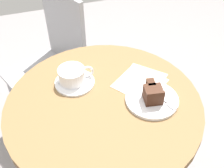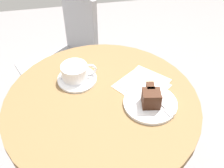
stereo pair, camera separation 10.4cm
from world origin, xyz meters
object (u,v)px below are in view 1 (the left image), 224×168
object	(u,v)px
cake_slice	(153,93)
cake_plate	(152,100)
saucer	(75,82)
cafe_chair	(55,57)
coffee_cup	(72,75)
teaspoon	(67,74)
fork	(164,100)
napkin	(141,82)

from	to	relation	value
cake_slice	cake_plate	bearing A→B (deg)	67.17
saucer	cafe_chair	world-z (taller)	cafe_chair
coffee_cup	cafe_chair	size ratio (longest dim) A/B	0.16
teaspoon	cafe_chair	xyz separation A→B (m)	(-0.01, 0.45, -0.24)
coffee_cup	cafe_chair	bearing A→B (deg)	92.50
cake_slice	cafe_chair	xyz separation A→B (m)	(-0.27, 0.68, -0.27)
saucer	cake_slice	world-z (taller)	cake_slice
coffee_cup	teaspoon	distance (m)	0.05
fork	cafe_chair	size ratio (longest dim) A/B	0.16
coffee_cup	cake_plate	world-z (taller)	coffee_cup
fork	napkin	bearing A→B (deg)	173.85
saucer	teaspoon	world-z (taller)	teaspoon
cake_slice	napkin	distance (m)	0.12
napkin	coffee_cup	bearing A→B (deg)	162.11
teaspoon	cafe_chair	world-z (taller)	cafe_chair
cafe_chair	cake_slice	bearing A→B (deg)	-1.26
teaspoon	cake_slice	world-z (taller)	cake_slice
teaspoon	napkin	size ratio (longest dim) A/B	0.30
cake_slice	fork	size ratio (longest dim) A/B	0.65
teaspoon	cake_plate	xyz separation A→B (m)	(0.27, -0.23, -0.01)
cake_slice	napkin	size ratio (longest dim) A/B	0.38
napkin	cafe_chair	distance (m)	0.67
cake_slice	cafe_chair	world-z (taller)	cafe_chair
napkin	cafe_chair	world-z (taller)	cafe_chair
fork	cafe_chair	world-z (taller)	cafe_chair
teaspoon	cake_slice	distance (m)	0.36
cake_slice	cafe_chair	bearing A→B (deg)	111.85
fork	teaspoon	bearing A→B (deg)	-151.03
saucer	cake_plate	world-z (taller)	cake_plate
teaspoon	cafe_chair	size ratio (longest dim) A/B	0.08
fork	cafe_chair	xyz separation A→B (m)	(-0.31, 0.70, -0.24)
cake_plate	napkin	xyz separation A→B (m)	(0.00, 0.11, -0.00)
cake_plate	napkin	world-z (taller)	cake_plate
cake_plate	saucer	bearing A→B (deg)	144.00
saucer	cake_slice	xyz separation A→B (m)	(0.25, -0.18, 0.04)
fork	napkin	world-z (taller)	fork
saucer	cake_slice	distance (m)	0.31
cake_slice	cafe_chair	distance (m)	0.78
cake_plate	cafe_chair	bearing A→B (deg)	112.04
cake_slice	saucer	bearing A→B (deg)	143.38
coffee_cup	cafe_chair	world-z (taller)	cafe_chair
saucer	fork	distance (m)	0.35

